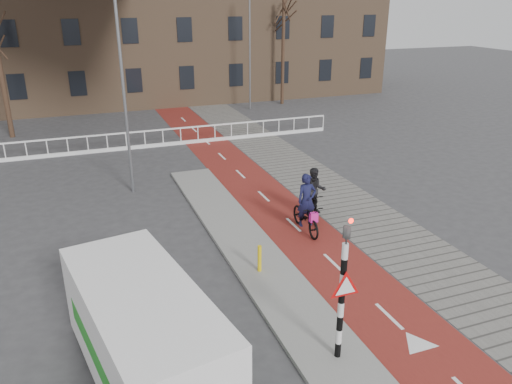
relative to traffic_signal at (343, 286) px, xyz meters
name	(u,v)px	position (x,y,z in m)	size (l,w,h in m)	color
ground	(320,307)	(0.60, 2.02, -1.99)	(120.00, 120.00, 0.00)	#38383A
bike_lane	(248,181)	(2.10, 12.02, -1.98)	(2.50, 60.00, 0.01)	maroon
sidewalk	(303,174)	(4.90, 12.02, -1.98)	(3.00, 60.00, 0.01)	slate
curb_island	(246,245)	(-0.10, 6.02, -1.93)	(1.80, 16.00, 0.12)	gray
traffic_signal	(343,286)	(0.00, 0.00, 0.00)	(0.80, 0.80, 3.68)	black
bollard	(260,258)	(-0.31, 4.20, -1.45)	(0.12, 0.12, 0.84)	yellow
cyclist_near	(306,213)	(2.28, 6.40, -1.26)	(0.78, 2.09, 2.13)	black
cyclist_far	(314,198)	(3.05, 7.30, -1.16)	(1.11, 1.91, 1.98)	black
van	(144,334)	(-4.17, 0.90, -0.79)	(3.04, 5.61, 2.28)	white
railing	(88,148)	(-4.40, 19.02, -1.68)	(28.00, 0.10, 0.99)	silver
tree_mid	(2,80)	(-8.47, 24.16, 1.37)	(0.29, 0.29, 6.72)	#321F16
tree_right	(283,52)	(10.56, 27.67, 1.94)	(0.25, 0.25, 7.86)	#321F16
streetlight_near	(124,90)	(-2.94, 12.49, 2.34)	(0.12, 0.12, 8.65)	slate
streetlight_right	(250,51)	(7.54, 26.70, 2.21)	(0.12, 0.12, 8.39)	slate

